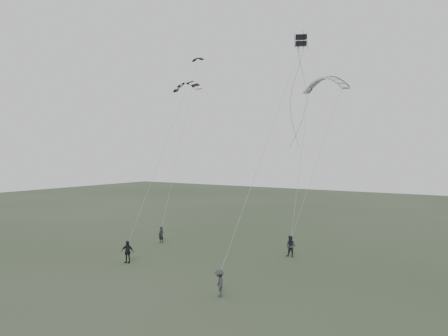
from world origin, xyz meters
The scene contains 9 objects.
ground centered at (0.00, 0.00, 0.00)m, with size 140.00×140.00×0.00m, color #2D3B25.
flyer_left centered at (-6.96, 5.63, 0.76)m, with size 0.56×0.37×1.53m, color black.
flyer_right centered at (5.44, 7.19, 0.86)m, with size 0.84×0.65×1.72m, color #25252B.
flyer_center centered at (-4.24, -1.36, 0.85)m, with size 1.00×0.41×1.70m, color black.
flyer_far centered at (5.99, -4.04, 0.79)m, with size 1.03×0.59×1.59m, color #2D2E34.
kite_dark_small centered at (-7.28, 11.83, 18.25)m, with size 1.39×0.42×0.48m, color black, non-canonical shape.
kite_pale_large centered at (6.55, 11.77, 14.93)m, with size 4.33×0.98×1.75m, color silver, non-canonical shape.
kite_striped centered at (-3.27, 4.84, 14.46)m, with size 2.79×0.70×1.12m, color black, non-canonical shape.
kite_box centered at (7.99, 3.03, 16.09)m, with size 0.74×0.74×0.76m, color black, non-canonical shape.
Camera 1 is at (19.97, -25.04, 8.41)m, focal length 35.00 mm.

